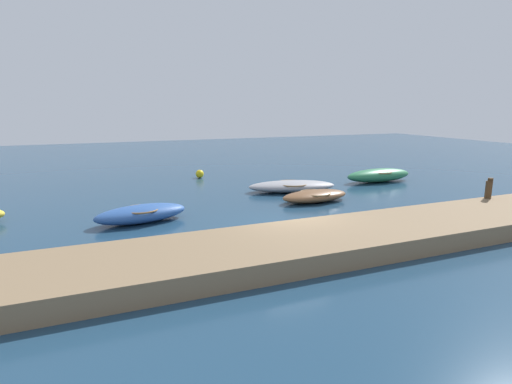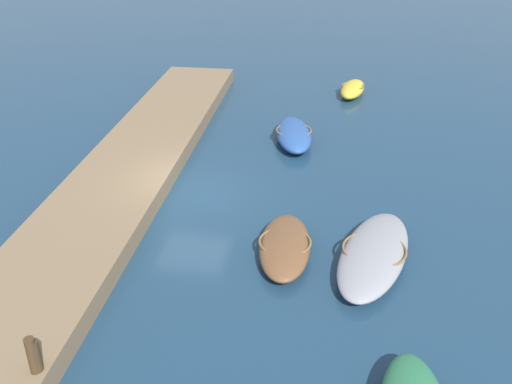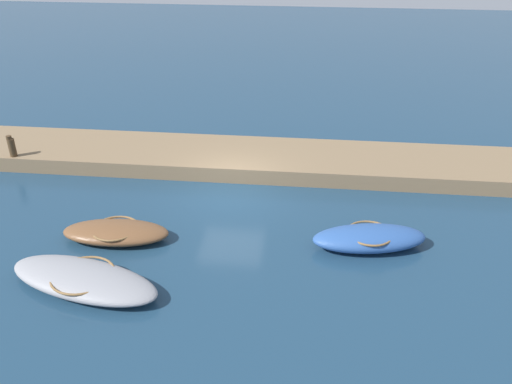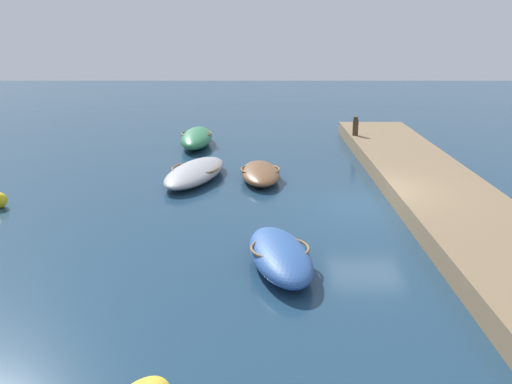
% 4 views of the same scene
% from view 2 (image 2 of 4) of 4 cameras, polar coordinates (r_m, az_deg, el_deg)
% --- Properties ---
extents(ground_plane, '(84.00, 84.00, 0.00)m').
position_cam_2_polar(ground_plane, '(20.54, -6.40, -0.15)').
color(ground_plane, navy).
extents(dock_platform, '(26.03, 3.44, 0.63)m').
position_cam_2_polar(dock_platform, '(21.12, -13.02, 1.05)').
color(dock_platform, '#846B4C').
rests_on(dock_platform, ground_plane).
extents(rowboat_brown, '(3.58, 1.66, 0.57)m').
position_cam_2_polar(rowboat_brown, '(17.06, 2.84, -5.28)').
color(rowboat_brown, brown).
rests_on(rowboat_brown, ground_plane).
extents(motorboat_grey, '(5.03, 2.86, 0.60)m').
position_cam_2_polar(motorboat_grey, '(17.02, 11.42, -5.92)').
color(motorboat_grey, '#939399').
rests_on(motorboat_grey, ground_plane).
extents(rowboat_blue, '(3.86, 2.04, 0.71)m').
position_cam_2_polar(rowboat_blue, '(24.37, 3.69, 5.63)').
color(rowboat_blue, '#2D569E').
rests_on(rowboat_blue, ground_plane).
extents(dinghy_yellow, '(2.91, 1.60, 0.65)m').
position_cam_2_polar(dinghy_yellow, '(30.36, 9.39, 9.87)').
color(dinghy_yellow, gold).
rests_on(dinghy_yellow, ground_plane).
extents(mooring_post_west, '(0.27, 0.27, 0.76)m').
position_cam_2_polar(mooring_post_west, '(13.34, -20.82, -14.73)').
color(mooring_post_west, '#47331E').
rests_on(mooring_post_west, dock_platform).
extents(mooring_post_mid_west, '(0.21, 0.21, 0.89)m').
position_cam_2_polar(mooring_post_mid_west, '(13.27, -20.96, -14.66)').
color(mooring_post_mid_west, '#47331E').
rests_on(mooring_post_mid_west, dock_platform).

